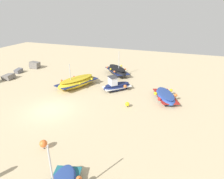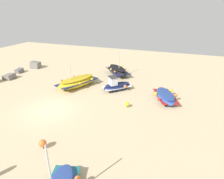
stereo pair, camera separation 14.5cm
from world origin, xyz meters
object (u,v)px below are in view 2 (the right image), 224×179
at_px(fishing_boat_1, 117,86).
at_px(fishing_boat_4, 77,82).
at_px(mooring_buoy_0, 43,143).
at_px(fishing_boat_3, 117,71).
at_px(fishing_boat_0, 165,96).
at_px(mooring_buoy_1, 127,104).

relative_size(fishing_boat_1, fishing_boat_4, 0.60).
bearing_deg(mooring_buoy_0, fishing_boat_3, 1.20).
distance_m(fishing_boat_3, fishing_boat_4, 6.55).
bearing_deg(fishing_boat_4, fishing_boat_3, -5.26).
xyz_separation_m(fishing_boat_4, mooring_buoy_0, (-10.57, -3.42, -0.18)).
relative_size(fishing_boat_3, mooring_buoy_0, 6.47).
distance_m(fishing_boat_1, mooring_buoy_0, 11.29).
bearing_deg(mooring_buoy_0, fishing_boat_1, -6.86).
xyz_separation_m(fishing_boat_1, fishing_boat_3, (5.14, 1.69, 0.07)).
bearing_deg(fishing_boat_0, fishing_boat_1, 59.97).
bearing_deg(mooring_buoy_0, fishing_boat_0, -33.01).
bearing_deg(fishing_boat_4, fishing_boat_1, -59.58).
distance_m(fishing_boat_4, mooring_buoy_0, 11.11).
xyz_separation_m(fishing_boat_3, mooring_buoy_1, (-8.71, -4.00, -0.29)).
bearing_deg(fishing_boat_0, mooring_buoy_0, 123.52).
height_order(fishing_boat_0, fishing_boat_3, fishing_boat_3).
height_order(fishing_boat_0, fishing_boat_1, fishing_boat_1).
bearing_deg(fishing_boat_3, mooring_buoy_1, 160.68).
bearing_deg(fishing_boat_3, fishing_boat_4, 107.97).
distance_m(fishing_boat_1, fishing_boat_3, 5.42).
bearing_deg(mooring_buoy_0, mooring_buoy_1, -25.55).
xyz_separation_m(fishing_boat_0, mooring_buoy_1, (-2.93, 3.21, -0.09)).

